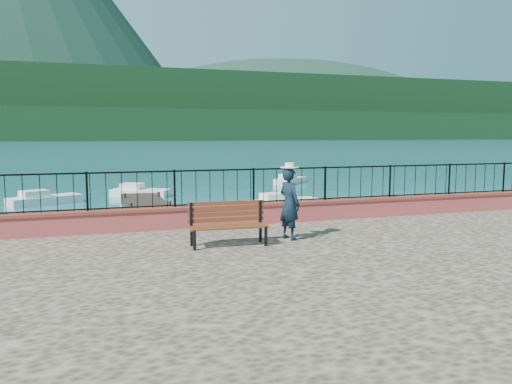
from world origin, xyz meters
TOP-DOWN VIEW (x-y plane):
  - ground at (0.00, 0.00)m, footprint 2000.00×2000.00m
  - parapet at (0.00, 3.70)m, footprint 28.00×0.46m
  - railing at (0.00, 3.70)m, footprint 27.00×0.05m
  - dock at (-2.00, 12.00)m, footprint 2.00×16.00m
  - far_forest at (0.00, 300.00)m, footprint 900.00×60.00m
  - foothills at (0.00, 360.00)m, footprint 900.00×120.00m
  - companion_hill at (220.00, 560.00)m, footprint 448.00×384.00m
  - park_bench at (-1.71, 1.23)m, footprint 1.79×0.67m
  - person at (-0.14, 1.45)m, footprint 0.60×0.73m
  - hat at (-0.14, 1.45)m, footprint 0.44×0.44m
  - boat_0 at (-7.36, 10.73)m, footprint 4.16×2.03m
  - boat_1 at (3.69, 8.54)m, footprint 3.49×2.76m
  - boat_2 at (4.63, 13.74)m, footprint 3.85×1.82m
  - boat_3 at (-6.95, 19.09)m, footprint 3.87×2.83m
  - boat_4 at (-1.80, 20.88)m, footprint 3.63×2.76m
  - boat_5 at (9.69, 25.25)m, footprint 3.34×3.32m

SIDE VIEW (x-z plane):
  - ground at x=0.00m, z-range 0.00..0.00m
  - companion_hill at x=220.00m, z-range -90.00..90.00m
  - dock at x=-2.00m, z-range 0.00..0.30m
  - boat_0 at x=-7.36m, z-range 0.00..0.80m
  - boat_1 at x=3.69m, z-range 0.00..0.80m
  - boat_2 at x=4.63m, z-range 0.00..0.80m
  - boat_3 at x=-6.95m, z-range 0.00..0.80m
  - boat_4 at x=-1.80m, z-range 0.00..0.80m
  - boat_5 at x=9.69m, z-range 0.00..0.80m
  - parapet at x=0.00m, z-range 1.20..1.78m
  - park_bench at x=-1.71m, z-range 1.01..1.99m
  - person at x=-0.14m, z-range 1.20..2.91m
  - railing at x=0.00m, z-range 1.78..2.73m
  - hat at x=-0.14m, z-range 2.91..3.03m
  - far_forest at x=0.00m, z-range 0.00..18.00m
  - foothills at x=0.00m, z-range 0.00..44.00m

